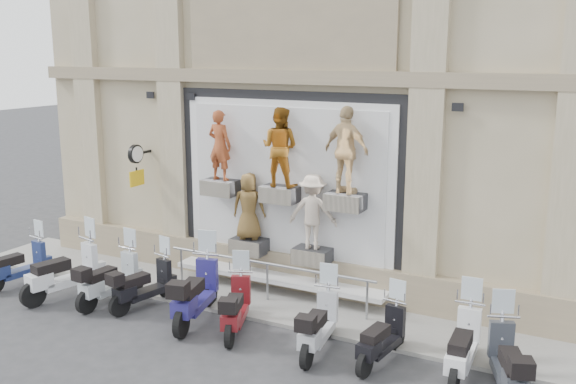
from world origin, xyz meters
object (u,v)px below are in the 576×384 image
(scooter_d, at_px, (144,275))
(scooter_f, at_px, (236,296))
(clock_sign_bracket, at_px, (136,160))
(scooter_c, at_px, (110,269))
(scooter_e, at_px, (196,281))
(scooter_i, at_px, (464,333))
(scooter_g, at_px, (319,313))
(scooter_a, at_px, (18,256))
(scooter_h, at_px, (382,326))
(scooter_j, at_px, (509,351))
(guard_rail, at_px, (267,283))
(scooter_b, at_px, (64,261))

(scooter_d, relative_size, scooter_f, 0.98)
(clock_sign_bracket, relative_size, scooter_f, 0.56)
(scooter_c, bearing_deg, scooter_e, 5.49)
(clock_sign_bracket, xyz_separation_m, scooter_i, (8.40, -1.77, -2.02))
(scooter_c, relative_size, scooter_g, 1.02)
(scooter_a, height_order, scooter_h, scooter_a)
(clock_sign_bracket, height_order, scooter_i, clock_sign_bracket)
(scooter_c, bearing_deg, scooter_j, 3.94)
(scooter_g, height_order, scooter_i, scooter_i)
(scooter_a, bearing_deg, scooter_h, 9.72)
(guard_rail, bearing_deg, scooter_a, -163.02)
(clock_sign_bracket, relative_size, scooter_a, 0.57)
(scooter_d, distance_m, scooter_h, 5.36)
(scooter_e, distance_m, scooter_j, 6.08)
(clock_sign_bracket, distance_m, scooter_b, 2.99)
(scooter_f, distance_m, scooter_i, 4.32)
(scooter_f, relative_size, scooter_j, 0.95)
(scooter_b, bearing_deg, scooter_i, 17.38)
(scooter_h, bearing_deg, scooter_c, -171.59)
(scooter_d, bearing_deg, clock_sign_bracket, 144.46)
(scooter_g, bearing_deg, clock_sign_bracket, 153.17)
(clock_sign_bracket, relative_size, scooter_h, 0.60)
(scooter_b, relative_size, scooter_e, 0.99)
(scooter_g, relative_size, scooter_j, 0.96)
(guard_rail, height_order, scooter_g, scooter_g)
(guard_rail, xyz_separation_m, clock_sign_bracket, (-3.90, 0.47, 2.34))
(scooter_a, xyz_separation_m, scooter_j, (10.97, 0.11, 0.06))
(clock_sign_bracket, relative_size, scooter_c, 0.54)
(scooter_e, bearing_deg, scooter_h, -13.15)
(scooter_g, xyz_separation_m, scooter_j, (3.31, -0.02, 0.03))
(scooter_b, height_order, scooter_g, scooter_b)
(clock_sign_bracket, height_order, scooter_h, clock_sign_bracket)
(scooter_c, relative_size, scooter_d, 1.06)
(scooter_d, distance_m, scooter_f, 2.42)
(guard_rail, relative_size, clock_sign_bracket, 4.96)
(scooter_a, bearing_deg, scooter_f, 9.57)
(scooter_b, distance_m, scooter_j, 9.44)
(guard_rail, bearing_deg, scooter_f, -83.23)
(scooter_j, bearing_deg, scooter_g, 158.96)
(scooter_h, bearing_deg, guard_rail, 162.36)
(guard_rail, distance_m, scooter_d, 2.65)
(clock_sign_bracket, relative_size, scooter_e, 0.48)
(scooter_d, xyz_separation_m, scooter_h, (5.36, -0.07, -0.03))
(clock_sign_bracket, height_order, scooter_c, clock_sign_bracket)
(scooter_h, xyz_separation_m, scooter_j, (2.14, -0.14, 0.09))
(guard_rail, xyz_separation_m, scooter_g, (1.97, -1.61, 0.29))
(scooter_a, bearing_deg, scooter_e, 10.67)
(clock_sign_bracket, bearing_deg, guard_rail, -6.84)
(scooter_e, distance_m, scooter_f, 1.00)
(guard_rail, xyz_separation_m, scooter_f, (0.19, -1.59, 0.28))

